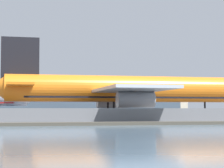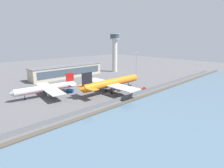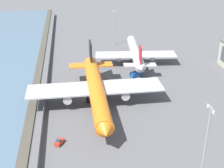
% 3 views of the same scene
% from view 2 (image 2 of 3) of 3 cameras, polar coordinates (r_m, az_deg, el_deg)
% --- Properties ---
extents(ground_plane, '(500.00, 500.00, 0.00)m').
position_cam_2_polar(ground_plane, '(122.38, -1.13, -3.16)').
color(ground_plane, '#565659').
extents(waterfront_lagoon, '(320.00, 98.00, 0.01)m').
position_cam_2_polar(waterfront_lagoon, '(87.70, 32.68, -12.82)').
color(waterfront_lagoon, slate).
rests_on(waterfront_lagoon, ground).
extents(shoreline_seawall, '(320.00, 3.00, 0.50)m').
position_cam_2_polar(shoreline_seawall, '(108.72, 6.17, -5.37)').
color(shoreline_seawall, '#474238').
rests_on(shoreline_seawall, ground).
extents(perimeter_fence, '(280.00, 0.10, 2.61)m').
position_cam_2_polar(perimeter_fence, '(111.18, 4.42, -4.31)').
color(perimeter_fence, slate).
rests_on(perimeter_fence, ground).
extents(cargo_jet_orange, '(56.32, 47.79, 16.89)m').
position_cam_2_polar(cargo_jet_orange, '(125.25, -0.15, 0.31)').
color(cargo_jet_orange, orange).
rests_on(cargo_jet_orange, ground).
extents(passenger_jet_silver, '(44.36, 37.89, 13.87)m').
position_cam_2_polar(passenger_jet_silver, '(123.78, -20.41, -1.32)').
color(passenger_jet_silver, silver).
rests_on(passenger_jet_silver, ground).
extents(baggage_tug, '(3.57, 2.99, 1.80)m').
position_cam_2_polar(baggage_tug, '(134.14, 10.38, -1.48)').
color(baggage_tug, red).
rests_on(baggage_tug, ground).
extents(ops_van, '(4.39, 5.56, 2.48)m').
position_cam_2_polar(ops_van, '(128.79, -13.59, -2.09)').
color(ops_van, '#19519E').
rests_on(ops_van, ground).
extents(control_tower, '(11.63, 11.63, 45.42)m').
position_cam_2_polar(control_tower, '(206.30, 0.88, 11.25)').
color(control_tower, beige).
rests_on(control_tower, ground).
extents(terminal_building, '(73.18, 16.21, 11.73)m').
position_cam_2_polar(terminal_building, '(182.22, -14.36, 4.08)').
color(terminal_building, '#BCB299').
rests_on(terminal_building, ground).
extents(apron_light_mast_apron_west, '(3.20, 0.40, 25.42)m').
position_cam_2_polar(apron_light_mast_apron_west, '(171.14, 7.93, 6.52)').
color(apron_light_mast_apron_west, '#93969B').
rests_on(apron_light_mast_apron_west, ground).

